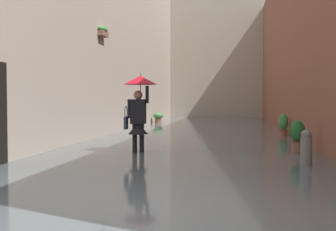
{
  "coord_description": "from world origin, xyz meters",
  "views": [
    {
      "loc": [
        -1.32,
        4.89,
        1.42
      ],
      "look_at": [
        0.42,
        -6.45,
        1.0
      ],
      "focal_mm": 45.65,
      "sensor_mm": 36.0,
      "label": 1
    }
  ],
  "objects_px": {
    "mooring_bollard": "(306,150)",
    "potted_plant_near_right": "(158,117)",
    "person_wading": "(139,102)",
    "potted_plant_far_left": "(297,137)",
    "potted_plant_mid_left": "(283,125)"
  },
  "relations": [
    {
      "from": "mooring_bollard",
      "to": "potted_plant_mid_left",
      "type": "bearing_deg",
      "value": -92.93
    },
    {
      "from": "mooring_bollard",
      "to": "potted_plant_near_right",
      "type": "bearing_deg",
      "value": -69.38
    },
    {
      "from": "potted_plant_mid_left",
      "to": "potted_plant_near_right",
      "type": "relative_size",
      "value": 1.32
    },
    {
      "from": "person_wading",
      "to": "potted_plant_mid_left",
      "type": "height_order",
      "value": "person_wading"
    },
    {
      "from": "person_wading",
      "to": "potted_plant_far_left",
      "type": "xyz_separation_m",
      "value": [
        -3.92,
        -0.35,
        -0.86
      ]
    },
    {
      "from": "potted_plant_near_right",
      "to": "mooring_bollard",
      "type": "height_order",
      "value": "mooring_bollard"
    },
    {
      "from": "potted_plant_far_left",
      "to": "potted_plant_near_right",
      "type": "bearing_deg",
      "value": -66.52
    },
    {
      "from": "mooring_bollard",
      "to": "person_wading",
      "type": "bearing_deg",
      "value": -21.42
    },
    {
      "from": "person_wading",
      "to": "potted_plant_near_right",
      "type": "bearing_deg",
      "value": -81.91
    },
    {
      "from": "potted_plant_far_left",
      "to": "mooring_bollard",
      "type": "xyz_separation_m",
      "value": [
        0.09,
        1.85,
        -0.1
      ]
    },
    {
      "from": "person_wading",
      "to": "mooring_bollard",
      "type": "distance_m",
      "value": 4.22
    },
    {
      "from": "person_wading",
      "to": "mooring_bollard",
      "type": "height_order",
      "value": "person_wading"
    },
    {
      "from": "potted_plant_mid_left",
      "to": "potted_plant_far_left",
      "type": "distance_m",
      "value": 5.68
    },
    {
      "from": "person_wading",
      "to": "potted_plant_mid_left",
      "type": "xyz_separation_m",
      "value": [
        -4.21,
        -6.02,
        -0.89
      ]
    },
    {
      "from": "potted_plant_near_right",
      "to": "potted_plant_far_left",
      "type": "bearing_deg",
      "value": 113.48
    }
  ]
}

